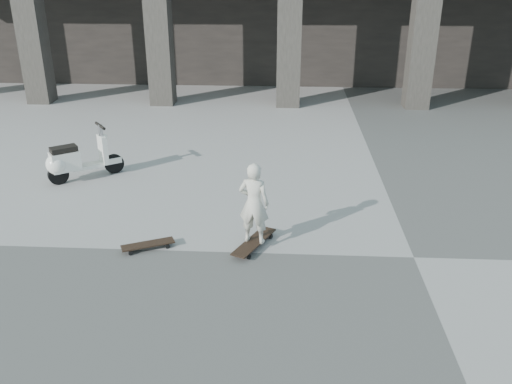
# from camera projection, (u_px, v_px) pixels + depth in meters

# --- Properties ---
(ground) EXTENTS (90.00, 90.00, 0.00)m
(ground) POSITION_uv_depth(u_px,v_px,m) (414.00, 257.00, 7.54)
(ground) COLOR #4D4D4B
(ground) RESTS_ON ground
(longboard) EXTENTS (0.61, 0.98, 0.10)m
(longboard) POSITION_uv_depth(u_px,v_px,m) (254.00, 242.00, 7.78)
(longboard) COLOR black
(longboard) RESTS_ON ground
(skateboard_spare) EXTENTS (0.76, 0.49, 0.09)m
(skateboard_spare) POSITION_uv_depth(u_px,v_px,m) (148.00, 245.00, 7.73)
(skateboard_spare) COLOR black
(skateboard_spare) RESTS_ON ground
(child) EXTENTS (0.48, 0.37, 1.19)m
(child) POSITION_uv_depth(u_px,v_px,m) (254.00, 203.00, 7.54)
(child) COLOR beige
(child) RESTS_ON longboard
(scooter) EXTENTS (1.22, 0.97, 1.00)m
(scooter) POSITION_uv_depth(u_px,v_px,m) (72.00, 161.00, 9.99)
(scooter) COLOR black
(scooter) RESTS_ON ground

